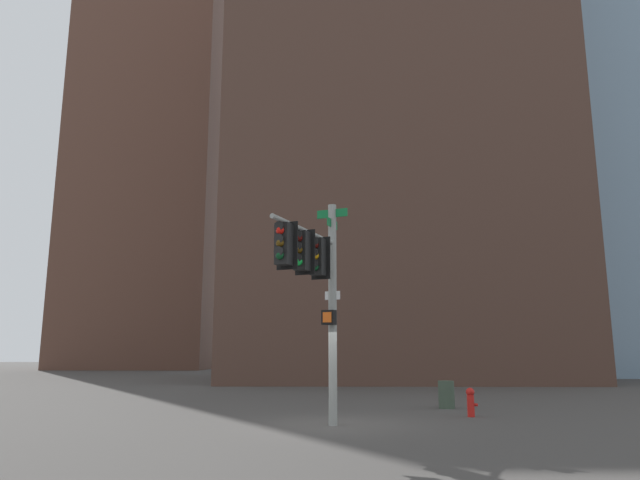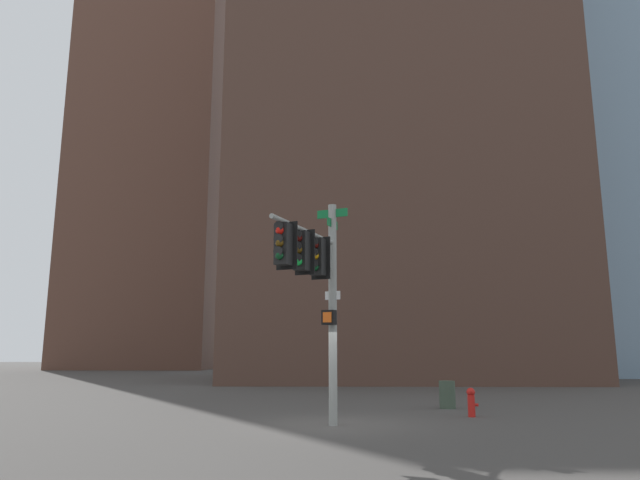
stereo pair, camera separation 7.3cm
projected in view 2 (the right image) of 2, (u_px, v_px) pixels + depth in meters
name	position (u px, v px, depth m)	size (l,w,h in m)	color
ground_plane	(334.00, 425.00, 15.81)	(200.00, 200.00, 0.00)	#423F3D
signal_pole_assembly	(315.00, 275.00, 15.33)	(1.88, 3.81, 6.15)	gray
fire_hydrant	(471.00, 401.00, 17.80)	(0.34, 0.26, 0.87)	red
litter_bin	(447.00, 395.00, 20.44)	(0.56, 0.56, 0.95)	#384738
building_brick_nearside	(387.00, 21.00, 49.18)	(23.20, 21.33, 59.13)	#4C3328
building_brick_midblock	(407.00, 208.00, 50.63)	(16.07, 14.12, 28.69)	brown
building_glass_tower	(475.00, 14.00, 63.37)	(27.70, 27.17, 76.50)	#7A99B2
building_brick_farside	(158.00, 160.00, 75.89)	(17.44, 17.28, 53.23)	brown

